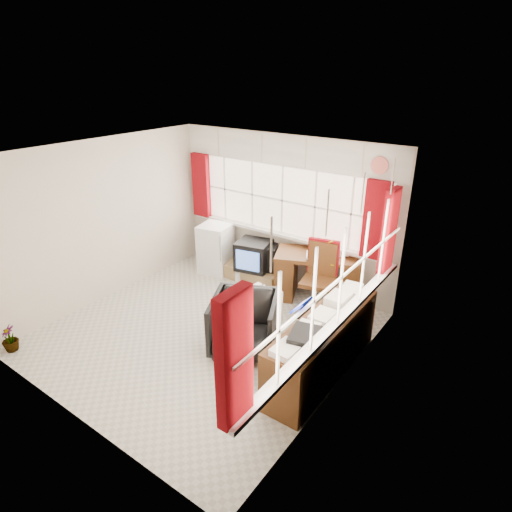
# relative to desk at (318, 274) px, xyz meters

# --- Properties ---
(ground) EXTENTS (4.00, 4.00, 0.00)m
(ground) POSITION_rel_desk_xyz_m (-0.81, -1.80, -0.43)
(ground) COLOR beige
(ground) RESTS_ON ground
(room_walls) EXTENTS (4.00, 4.00, 4.00)m
(room_walls) POSITION_rel_desk_xyz_m (-0.81, -1.80, 1.07)
(room_walls) COLOR beige
(room_walls) RESTS_ON ground
(window_back) EXTENTS (3.70, 0.12, 3.60)m
(window_back) POSITION_rel_desk_xyz_m (-0.81, 0.14, 0.52)
(window_back) COLOR #FFE5C9
(window_back) RESTS_ON room_walls
(window_right) EXTENTS (0.12, 3.70, 3.60)m
(window_right) POSITION_rel_desk_xyz_m (1.13, -1.80, 0.52)
(window_right) COLOR #FFE5C9
(window_right) RESTS_ON room_walls
(curtains) EXTENTS (3.83, 3.83, 1.15)m
(curtains) POSITION_rel_desk_xyz_m (0.11, -0.88, 1.03)
(curtains) COLOR maroon
(curtains) RESTS_ON room_walls
(overhead_cabinets) EXTENTS (3.98, 3.98, 0.48)m
(overhead_cabinets) POSITION_rel_desk_xyz_m (0.17, -0.82, 1.82)
(overhead_cabinets) COLOR white
(overhead_cabinets) RESTS_ON room_walls
(desk) EXTENTS (1.49, 1.13, 0.81)m
(desk) POSITION_rel_desk_xyz_m (0.00, 0.00, 0.00)
(desk) COLOR #4E2F12
(desk) RESTS_ON ground
(desk_lamp) EXTENTS (0.16, 0.15, 0.39)m
(desk_lamp) POSITION_rel_desk_xyz_m (0.34, -0.23, 0.61)
(desk_lamp) COLOR #DEAE09
(desk_lamp) RESTS_ON desk
(task_chair) EXTENTS (0.56, 0.59, 1.14)m
(task_chair) POSITION_rel_desk_xyz_m (0.21, -0.35, 0.17)
(task_chair) COLOR black
(task_chair) RESTS_ON ground
(office_chair) EXTENTS (1.12, 1.13, 0.78)m
(office_chair) POSITION_rel_desk_xyz_m (-0.13, -1.78, -0.04)
(office_chair) COLOR black
(office_chair) RESTS_ON ground
(radiator) EXTENTS (0.42, 0.19, 0.61)m
(radiator) POSITION_rel_desk_xyz_m (-0.16, -1.16, -0.18)
(radiator) COLOR white
(radiator) RESTS_ON ground
(credenza) EXTENTS (0.50, 2.00, 0.85)m
(credenza) POSITION_rel_desk_xyz_m (0.92, -1.60, -0.03)
(credenza) COLOR #4E2F12
(credenza) RESTS_ON ground
(file_tray) EXTENTS (0.38, 0.45, 0.13)m
(file_tray) POSITION_rel_desk_xyz_m (0.95, -2.14, 0.38)
(file_tray) COLOR black
(file_tray) RESTS_ON credenza
(tv_bench) EXTENTS (1.40, 0.50, 0.25)m
(tv_bench) POSITION_rel_desk_xyz_m (-1.36, -0.08, -0.30)
(tv_bench) COLOR #A48152
(tv_bench) RESTS_ON ground
(crt_tv) EXTENTS (0.64, 0.61, 0.50)m
(crt_tv) POSITION_rel_desk_xyz_m (-1.17, -0.13, 0.07)
(crt_tv) COLOR black
(crt_tv) RESTS_ON tv_bench
(hifi_stack) EXTENTS (0.69, 0.58, 0.43)m
(hifi_stack) POSITION_rel_desk_xyz_m (-1.07, -0.05, 0.03)
(hifi_stack) COLOR black
(hifi_stack) RESTS_ON tv_bench
(mini_fridge) EXTENTS (0.61, 0.61, 0.88)m
(mini_fridge) POSITION_rel_desk_xyz_m (-1.98, -0.18, 0.01)
(mini_fridge) COLOR white
(mini_fridge) RESTS_ON ground
(spray_bottle_a) EXTENTS (0.15, 0.15, 0.29)m
(spray_bottle_a) POSITION_rel_desk_xyz_m (-1.37, -0.33, -0.28)
(spray_bottle_a) COLOR silver
(spray_bottle_a) RESTS_ON ground
(spray_bottle_b) EXTENTS (0.11, 0.11, 0.19)m
(spray_bottle_b) POSITION_rel_desk_xyz_m (-0.96, -0.19, -0.34)
(spray_bottle_b) COLOR #99E4E0
(spray_bottle_b) RESTS_ON ground
(flower_vase) EXTENTS (0.24, 0.24, 0.36)m
(flower_vase) POSITION_rel_desk_xyz_m (-2.61, -3.60, -0.25)
(flower_vase) COLOR black
(flower_vase) RESTS_ON ground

